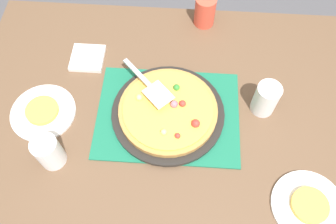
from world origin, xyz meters
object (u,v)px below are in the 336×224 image
cup_corner (205,11)px  pizza_server (149,85)px  cup_near (49,152)px  napkin_stack (88,58)px  cup_far (266,99)px  served_slice_left (310,205)px  plate_far_right (43,112)px  pizza (168,110)px  pizza_pan (168,113)px  plate_near_left (308,206)px  served_slice_right (42,110)px

cup_corner → pizza_server: 0.40m
cup_near → napkin_stack: bearing=85.0°
napkin_stack → cup_far: bearing=-14.8°
pizza_server → napkin_stack: size_ratio=1.64×
served_slice_left → cup_corner: cup_corner is taller
plate_far_right → cup_corner: cup_corner is taller
pizza → served_slice_left: size_ratio=3.00×
pizza_pan → plate_near_left: 0.52m
napkin_stack → plate_near_left: bearing=-33.7°
pizza → cup_far: size_ratio=2.75×
plate_near_left → plate_far_right: size_ratio=1.00×
pizza_pan → cup_far: size_ratio=3.17×
cup_corner → pizza_pan: bearing=-104.8°
pizza → pizza_server: pizza_server is taller
pizza → plate_far_right: (-0.43, -0.02, -0.03)m
cup_far → plate_far_right: bearing=-174.6°
pizza_pan → cup_near: size_ratio=3.17×
plate_far_right → cup_near: bearing=-65.4°
served_slice_right → cup_far: 0.75m
served_slice_left → pizza_server: bearing=144.8°
served_slice_right → pizza_server: size_ratio=0.56×
cup_near → pizza: bearing=27.7°
served_slice_right → cup_near: 0.18m
plate_far_right → pizza_server: (0.36, 0.09, 0.06)m
pizza_server → pizza_pan: bearing=-46.4°
plate_near_left → cup_far: 0.36m
pizza_server → cup_near: bearing=-137.9°
plate_far_right → pizza_server: size_ratio=1.12×
plate_near_left → cup_corner: cup_corner is taller
pizza → cup_near: cup_near is taller
served_slice_right → cup_corner: (0.54, 0.45, 0.04)m
plate_far_right → cup_near: cup_near is taller
cup_far → cup_corner: 0.43m
plate_near_left → cup_near: size_ratio=1.83×
plate_near_left → cup_near: cup_near is taller
served_slice_right → cup_near: cup_near is taller
served_slice_left → cup_far: size_ratio=0.92×
plate_near_left → cup_far: bearing=109.1°
served_slice_right → cup_far: (0.74, 0.07, 0.04)m
cup_far → cup_corner: bearing=118.3°
plate_near_left → cup_near: (-0.78, 0.10, 0.06)m
plate_far_right → napkin_stack: bearing=65.2°
cup_corner → pizza_server: cup_corner is taller
served_slice_left → served_slice_right: (-0.86, 0.26, 0.00)m
cup_near → pizza_server: bearing=42.1°
served_slice_left → served_slice_right: size_ratio=1.00×
pizza → served_slice_right: (-0.43, -0.02, -0.02)m
served_slice_left → napkin_stack: 0.90m
pizza → cup_near: bearing=-152.3°
served_slice_left → served_slice_right: 0.90m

